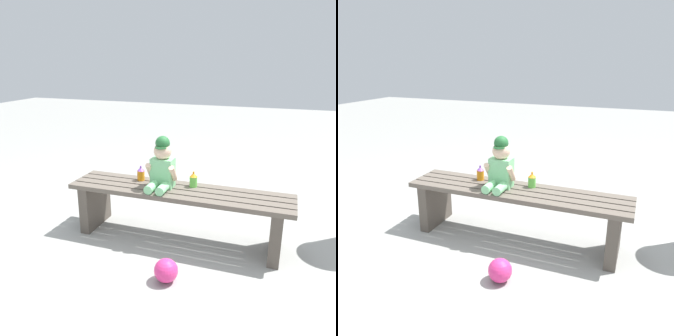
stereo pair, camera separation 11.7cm
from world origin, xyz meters
The scene contains 6 objects.
ground_plane centered at (0.00, 0.00, 0.00)m, with size 16.00×16.00×0.00m, color #999993.
park_bench centered at (0.00, 0.00, 0.29)m, with size 1.73×0.38×0.42m.
child_figure centered at (-0.13, 0.00, 0.60)m, with size 0.23×0.27×0.40m.
sippy_cup_left centered at (-0.35, 0.09, 0.48)m, with size 0.06×0.06×0.12m.
sippy_cup_right centered at (0.09, 0.09, 0.48)m, with size 0.06×0.06×0.12m.
toy_ball centered at (0.10, -0.56, 0.08)m, with size 0.16×0.16×0.16m, color #E5337F.
Camera 2 is at (0.86, -2.31, 1.39)m, focal length 36.86 mm.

